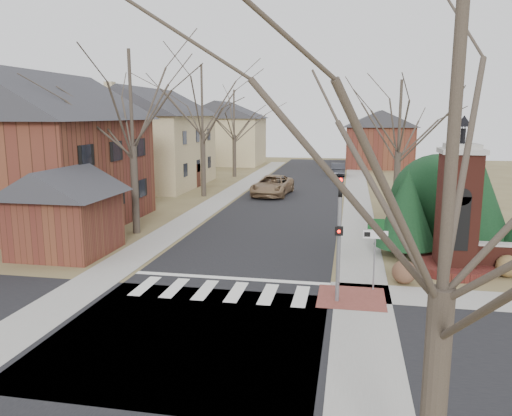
% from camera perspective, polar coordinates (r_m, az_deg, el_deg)
% --- Properties ---
extents(ground, '(120.00, 120.00, 0.00)m').
position_cam_1_polar(ground, '(18.20, -4.71, -10.32)').
color(ground, brown).
rests_on(ground, ground).
extents(main_street, '(8.00, 70.00, 0.01)m').
position_cam_1_polar(main_street, '(39.18, 3.87, 1.07)').
color(main_street, black).
rests_on(main_street, ground).
extents(cross_street, '(120.00, 8.00, 0.01)m').
position_cam_1_polar(cross_street, '(15.56, -7.74, -14.14)').
color(cross_street, black).
rests_on(cross_street, ground).
extents(crosswalk_zone, '(8.00, 2.20, 0.02)m').
position_cam_1_polar(crosswalk_zone, '(18.92, -4.06, -9.45)').
color(crosswalk_zone, silver).
rests_on(crosswalk_zone, ground).
extents(stop_bar, '(8.00, 0.35, 0.02)m').
position_cam_1_polar(stop_bar, '(20.29, -2.97, -8.03)').
color(stop_bar, silver).
rests_on(stop_bar, ground).
extents(sidewalk_right_main, '(2.00, 60.00, 0.02)m').
position_cam_1_polar(sidewalk_right_main, '(38.91, 11.49, 0.82)').
color(sidewalk_right_main, gray).
rests_on(sidewalk_right_main, ground).
extents(sidewalk_left, '(2.00, 60.00, 0.02)m').
position_cam_1_polar(sidewalk_left, '(40.13, -3.52, 1.31)').
color(sidewalk_left, gray).
rests_on(sidewalk_left, ground).
extents(curb_apron, '(2.40, 2.40, 0.02)m').
position_cam_1_polar(curb_apron, '(18.54, 10.84, -10.05)').
color(curb_apron, brown).
rests_on(curb_apron, ground).
extents(traffic_signal_pole, '(0.28, 0.41, 4.50)m').
position_cam_1_polar(traffic_signal_pole, '(17.39, 9.48, -2.52)').
color(traffic_signal_pole, slate).
rests_on(traffic_signal_pole, ground).
extents(sign_post, '(0.90, 0.07, 2.75)m').
position_cam_1_polar(sign_post, '(18.93, 13.45, -3.57)').
color(sign_post, slate).
rests_on(sign_post, ground).
extents(brick_gate_monument, '(3.20, 3.20, 6.47)m').
position_cam_1_polar(brick_gate_monument, '(22.23, 21.94, -1.39)').
color(brick_gate_monument, '#4E1F17').
rests_on(brick_gate_monument, ground).
extents(house_brick_left, '(9.80, 11.80, 9.42)m').
position_cam_1_polar(house_brick_left, '(31.76, -23.09, 6.48)').
color(house_brick_left, brown).
rests_on(house_brick_left, ground).
extents(house_stucco_left, '(9.80, 12.80, 9.28)m').
position_cam_1_polar(house_stucco_left, '(47.03, -12.01, 8.09)').
color(house_stucco_left, '#C9BD86').
rests_on(house_stucco_left, ground).
extents(garage_left, '(4.80, 4.80, 4.29)m').
position_cam_1_polar(garage_left, '(25.01, -21.08, 0.11)').
color(garage_left, brown).
rests_on(garage_left, ground).
extents(house_distant_left, '(10.80, 8.80, 8.53)m').
position_cam_1_polar(house_distant_left, '(66.51, -3.74, 8.68)').
color(house_distant_left, '#C9BD86').
rests_on(house_distant_left, ground).
extents(house_distant_right, '(8.80, 8.80, 7.30)m').
position_cam_1_polar(house_distant_right, '(64.51, 13.91, 7.80)').
color(house_distant_right, brown).
rests_on(house_distant_right, ground).
extents(evergreen_near, '(2.80, 2.80, 4.10)m').
position_cam_1_polar(evergreen_near, '(23.88, 16.83, 0.05)').
color(evergreen_near, '#473D33').
rests_on(evergreen_near, ground).
extents(evergreen_mid, '(3.40, 3.40, 4.70)m').
position_cam_1_polar(evergreen_mid, '(25.56, 23.96, 0.94)').
color(evergreen_mid, '#473D33').
rests_on(evergreen_mid, ground).
extents(evergreen_mass, '(4.80, 4.80, 4.80)m').
position_cam_1_polar(evergreen_mass, '(26.55, 20.16, 1.10)').
color(evergreen_mass, black).
rests_on(evergreen_mass, ground).
extents(bare_tree_0, '(8.05, 8.05, 11.15)m').
position_cam_1_polar(bare_tree_0, '(27.92, -14.16, 12.78)').
color(bare_tree_0, '#473D33').
rests_on(bare_tree_0, ground).
extents(bare_tree_1, '(8.40, 8.40, 11.64)m').
position_cam_1_polar(bare_tree_1, '(40.11, -6.21, 12.77)').
color(bare_tree_1, '#473D33').
rests_on(bare_tree_1, ground).
extents(bare_tree_2, '(7.35, 7.35, 10.19)m').
position_cam_1_polar(bare_tree_2, '(52.78, -2.54, 11.20)').
color(bare_tree_2, '#473D33').
rests_on(bare_tree_2, ground).
extents(bare_tree_3, '(7.00, 7.00, 9.70)m').
position_cam_1_polar(bare_tree_3, '(32.49, 16.16, 10.56)').
color(bare_tree_3, '#473D33').
rests_on(bare_tree_3, ground).
extents(bare_tree_4, '(6.65, 6.65, 9.21)m').
position_cam_1_polar(bare_tree_4, '(7.49, 21.71, 8.78)').
color(bare_tree_4, '#473D33').
rests_on(bare_tree_4, ground).
extents(pickup_truck, '(3.09, 6.00, 1.62)m').
position_cam_1_polar(pickup_truck, '(40.66, 1.89, 2.59)').
color(pickup_truck, '#866849').
rests_on(pickup_truck, ground).
extents(distant_car, '(1.61, 4.18, 1.36)m').
position_cam_1_polar(distant_car, '(54.89, 9.36, 4.41)').
color(distant_car, '#303137').
rests_on(distant_car, ground).
extents(dry_shrub_left, '(0.93, 0.93, 0.93)m').
position_cam_1_polar(dry_shrub_left, '(20.40, 16.56, -7.02)').
color(dry_shrub_left, brown).
rests_on(dry_shrub_left, ground).
extents(dry_shrub_right, '(0.91, 0.91, 0.91)m').
position_cam_1_polar(dry_shrub_right, '(22.73, 26.80, -5.95)').
color(dry_shrub_right, brown).
rests_on(dry_shrub_right, ground).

